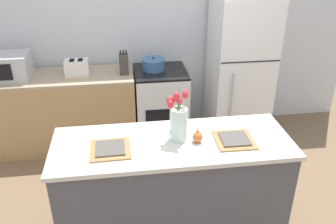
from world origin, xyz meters
name	(u,v)px	position (x,y,z in m)	size (l,w,h in m)	color
back_wall	(148,23)	(0.00, 2.00, 1.35)	(5.20, 0.08, 2.70)	silver
kitchen_island	(172,190)	(0.00, 0.00, 0.47)	(1.80, 0.66, 0.94)	#4C4C51
back_counter	(63,111)	(-1.06, 1.60, 0.45)	(1.68, 0.60, 0.90)	tan
stove_range	(161,105)	(0.10, 1.60, 0.45)	(0.60, 0.61, 0.90)	silver
refrigerator	(240,69)	(1.05, 1.60, 0.86)	(0.68, 0.67, 1.72)	white
flower_vase	(178,120)	(0.05, 0.03, 1.10)	(0.16, 0.15, 0.42)	silver
pear_figurine	(198,136)	(0.18, -0.03, 0.99)	(0.08, 0.08, 0.13)	#C66B33
plate_setting_left	(110,149)	(-0.46, -0.05, 0.95)	(0.29, 0.29, 0.02)	olive
plate_setting_right	(234,140)	(0.46, -0.05, 0.95)	(0.29, 0.29, 0.02)	olive
toaster	(77,67)	(-0.84, 1.61, 0.98)	(0.28, 0.18, 0.17)	silver
cooking_pot	(153,64)	(0.02, 1.65, 0.96)	(0.27, 0.27, 0.15)	#386093
microwave	(6,67)	(-1.58, 1.60, 1.03)	(0.48, 0.37, 0.27)	#B7BABC
knife_block	(124,64)	(-0.32, 1.58, 1.01)	(0.10, 0.14, 0.27)	#3D3833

